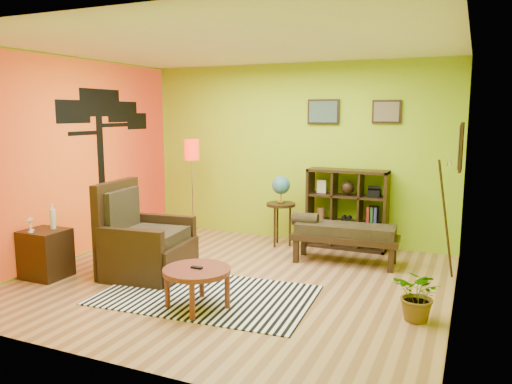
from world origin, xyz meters
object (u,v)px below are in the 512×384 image
at_px(floor_lamp, 192,159).
at_px(globe_table, 281,193).
at_px(coffee_table, 197,274).
at_px(cube_shelf, 348,209).
at_px(potted_plant, 419,301).
at_px(bench, 342,233).
at_px(armchair, 143,247).
at_px(side_cabinet, 46,253).

relative_size(floor_lamp, globe_table, 1.49).
distance_m(coffee_table, floor_lamp, 3.11).
xyz_separation_m(cube_shelf, potted_plant, (1.29, -2.37, -0.39)).
xyz_separation_m(bench, potted_plant, (1.18, -1.60, -0.21)).
bearing_deg(floor_lamp, coffee_table, -58.35).
bearing_deg(bench, armchair, -145.67).
distance_m(floor_lamp, bench, 2.71).
bearing_deg(globe_table, potted_plant, -42.83).
relative_size(armchair, globe_table, 1.09).
relative_size(side_cabinet, bench, 0.63).
bearing_deg(globe_table, coffee_table, -87.75).
height_order(globe_table, potted_plant, globe_table).
bearing_deg(cube_shelf, floor_lamp, -169.37).
distance_m(bench, potted_plant, 1.99).
distance_m(coffee_table, potted_plant, 2.25).
relative_size(globe_table, potted_plant, 2.03).
relative_size(armchair, floor_lamp, 0.73).
distance_m(armchair, bench, 2.65).
distance_m(coffee_table, globe_table, 2.75).
distance_m(floor_lamp, cube_shelf, 2.57).
distance_m(side_cabinet, potted_plant, 4.43).
bearing_deg(side_cabinet, floor_lamp, 74.02).
bearing_deg(globe_table, bench, -24.98).
height_order(floor_lamp, bench, floor_lamp).
height_order(coffee_table, floor_lamp, floor_lamp).
relative_size(side_cabinet, floor_lamp, 0.57).
xyz_separation_m(coffee_table, potted_plant, (2.16, 0.61, -0.17)).
bearing_deg(side_cabinet, armchair, 29.40).
relative_size(coffee_table, side_cabinet, 0.77).
height_order(floor_lamp, globe_table, floor_lamp).
relative_size(floor_lamp, bench, 1.10).
bearing_deg(side_cabinet, cube_shelf, 42.55).
bearing_deg(cube_shelf, coffee_table, -106.24).
distance_m(coffee_table, side_cabinet, 2.25).
bearing_deg(coffee_table, floor_lamp, 121.65).
xyz_separation_m(floor_lamp, globe_table, (1.45, 0.19, -0.49)).
bearing_deg(floor_lamp, cube_shelf, 10.63).
relative_size(cube_shelf, potted_plant, 2.24).
relative_size(coffee_table, bench, 0.48).
height_order(cube_shelf, bench, cube_shelf).
bearing_deg(potted_plant, globe_table, 137.17).
relative_size(side_cabinet, potted_plant, 1.71).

